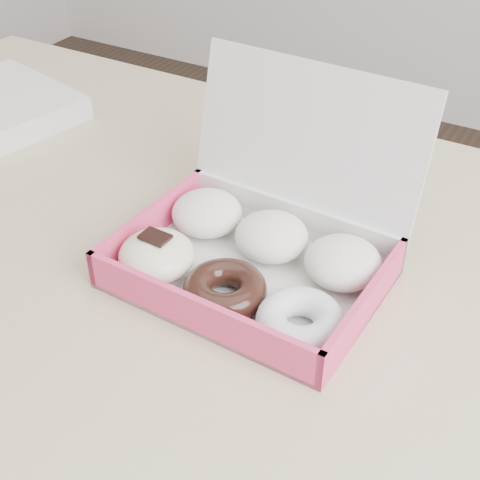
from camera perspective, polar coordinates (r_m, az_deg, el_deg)
The scene contains 3 objects.
table at distance 0.92m, azimuth -9.59°, elevation -1.63°, with size 1.20×0.80×0.75m.
donut_box at distance 0.75m, azimuth 1.29°, elevation -0.65°, with size 0.29×0.26×0.21m.
newspapers at distance 1.16m, azimuth -19.71°, elevation 10.80°, with size 0.23×0.19×0.04m, color white.
Camera 1 is at (0.49, -0.54, 1.24)m, focal length 50.00 mm.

